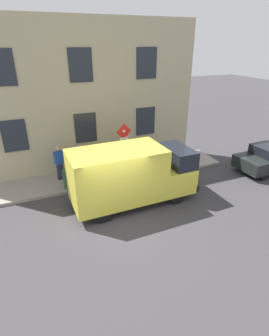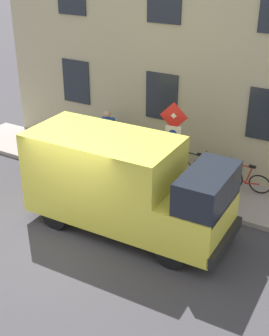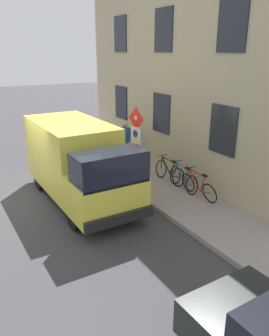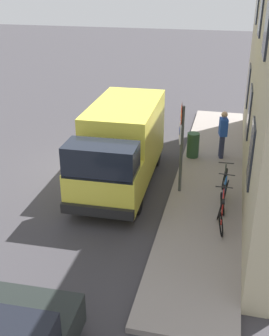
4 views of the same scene
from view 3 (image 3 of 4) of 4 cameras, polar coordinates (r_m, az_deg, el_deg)
ground_plane at (r=11.92m, az=-15.58°, el=-4.50°), size 80.00×80.00×0.00m
sidewalk_slab at (r=13.22m, az=0.57°, el=-1.06°), size 2.13×14.15×0.14m
building_facade at (r=13.20m, az=6.11°, el=15.10°), size 0.75×12.15×7.45m
sign_post_stacked at (r=11.12m, az=0.32°, el=5.28°), size 0.18×0.56×2.72m
delivery_van at (r=10.88m, az=-9.54°, el=1.20°), size 2.12×5.37×2.50m
bicycle_red at (r=11.06m, az=10.79°, el=-3.10°), size 0.46×1.71×0.89m
bicycle_blue at (r=11.64m, az=8.23°, el=-1.81°), size 0.46×1.72×0.89m
bicycle_black at (r=12.25m, az=5.92°, el=-0.64°), size 0.46×1.71×0.89m
pedestrian at (r=14.37m, az=-1.58°, el=4.78°), size 0.33×0.44×1.72m
litter_bin at (r=13.90m, az=-4.87°, el=2.17°), size 0.44×0.44×0.90m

